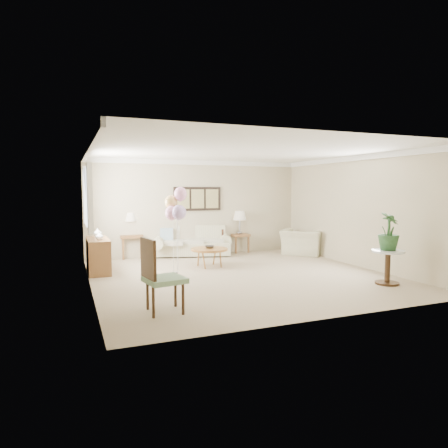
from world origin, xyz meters
The scene contains 18 objects.
ground_plane centered at (0.00, 0.00, 0.00)m, with size 6.00×6.00×0.00m, color tan.
room_shell centered at (-0.11, 0.09, 1.63)m, with size 6.04×6.04×2.60m.
wall_art_triptych centered at (0.00, 2.96, 1.55)m, with size 1.35×0.06×0.65m.
sofa centered at (-0.18, 2.89, 0.32)m, with size 2.40×1.33×0.81m.
end_table_left centered at (-1.82, 3.08, 0.53)m, with size 0.57×0.52×0.63m.
end_table_right centered at (1.25, 2.91, 0.45)m, with size 0.49×0.45×0.54m.
lamp_left centered at (-1.82, 3.08, 1.07)m, with size 0.33×0.33×0.58m.
lamp_right centered at (1.25, 2.91, 1.04)m, with size 0.37×0.37×0.66m.
coffee_table centered at (-0.29, 1.17, 0.40)m, with size 0.86×0.86×0.44m.
decor_bowl centered at (-0.28, 1.20, 0.47)m, with size 0.23×0.23×0.06m, color #2B2723.
armchair centered at (2.70, 1.88, 0.35)m, with size 1.07×0.93×0.69m, color beige.
side_table centered at (2.31, -1.70, 0.49)m, with size 0.61×0.61×0.66m.
potted_plant centered at (2.32, -1.69, 1.02)m, with size 0.40×0.40×0.72m, color #22431D.
accent_chair centered at (-2.14, -1.85, 0.58)m, with size 0.63×0.63×1.11m.
credenza centered at (-2.76, 1.50, 0.37)m, with size 0.46×1.20×0.74m.
vase_white centered at (-2.74, 1.25, 0.83)m, with size 0.17×0.17×0.17m, color white.
vase_sage centered at (-2.74, 1.77, 0.84)m, with size 0.20×0.20×0.21m, color silver.
balloon_cluster centered at (-1.25, 0.52, 1.44)m, with size 0.48×0.55×1.87m.
Camera 1 is at (-3.37, -7.55, 1.82)m, focal length 32.00 mm.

